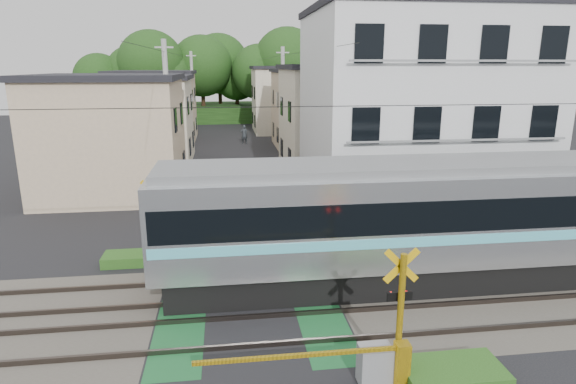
{
  "coord_description": "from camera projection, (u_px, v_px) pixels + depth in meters",
  "views": [
    {
      "loc": [
        -0.55,
        -12.37,
        6.72
      ],
      "look_at": [
        1.74,
        5.0,
        2.11
      ],
      "focal_mm": 30.0,
      "sensor_mm": 36.0,
      "label": 1
    }
  ],
  "objects": [
    {
      "name": "ground",
      "position": [
        250.0,
        310.0,
        13.64
      ],
      "size": [
        120.0,
        120.0,
        0.0
      ],
      "primitive_type": "plane",
      "color": "black"
    },
    {
      "name": "track_bed",
      "position": [
        250.0,
        309.0,
        13.63
      ],
      "size": [
        120.0,
        120.0,
        0.14
      ],
      "color": "#47423A",
      "rests_on": "ground"
    },
    {
      "name": "commuter_train",
      "position": [
        459.0,
        218.0,
        15.1
      ],
      "size": [
        18.94,
        2.99,
        3.93
      ],
      "color": "black",
      "rests_on": "ground"
    },
    {
      "name": "crossing_signal_near",
      "position": [
        380.0,
        356.0,
        10.28
      ],
      "size": [
        4.74,
        0.65,
        3.09
      ],
      "color": "#E7B10C",
      "rests_on": "ground"
    },
    {
      "name": "crossing_signal_far",
      "position": [
        169.0,
        245.0,
        16.64
      ],
      "size": [
        4.74,
        0.65,
        3.09
      ],
      "color": "#E7B10C",
      "rests_on": "ground"
    },
    {
      "name": "apartment_block",
      "position": [
        418.0,
        111.0,
        22.63
      ],
      "size": [
        10.2,
        8.36,
        9.3
      ],
      "color": "silver",
      "rests_on": "ground"
    },
    {
      "name": "houses_row",
      "position": [
        235.0,
        111.0,
        37.7
      ],
      "size": [
        22.07,
        31.35,
        6.8
      ],
      "color": "#CBB190",
      "rests_on": "ground"
    },
    {
      "name": "tree_hill",
      "position": [
        231.0,
        77.0,
        57.92
      ],
      "size": [
        40.0,
        13.63,
        11.12
      ],
      "color": "#204416",
      "rests_on": "ground"
    },
    {
      "name": "catenary",
      "position": [
        461.0,
        177.0,
        13.49
      ],
      "size": [
        60.0,
        5.04,
        7.0
      ],
      "color": "#2D2D33",
      "rests_on": "ground"
    },
    {
      "name": "utility_poles",
      "position": [
        217.0,
        104.0,
        34.53
      ],
      "size": [
        7.9,
        42.0,
        8.0
      ],
      "color": "#A5A5A0",
      "rests_on": "ground"
    },
    {
      "name": "pedestrian",
      "position": [
        244.0,
        134.0,
        42.5
      ],
      "size": [
        0.65,
        0.47,
        1.66
      ],
      "primitive_type": "imported",
      "rotation": [
        0.0,
        0.0,
        3.27
      ],
      "color": "#2B3136",
      "rests_on": "ground"
    },
    {
      "name": "weed_patches",
      "position": [
        312.0,
        302.0,
        13.73
      ],
      "size": [
        10.25,
        8.8,
        0.4
      ],
      "color": "#2D5E1E",
      "rests_on": "ground"
    }
  ]
}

